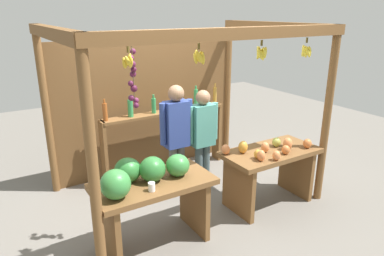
{
  "coord_description": "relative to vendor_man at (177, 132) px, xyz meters",
  "views": [
    {
      "loc": [
        -2.23,
        -3.85,
        2.46
      ],
      "look_at": [
        0.0,
        -0.21,
        1.04
      ],
      "focal_mm": 33.13,
      "sensor_mm": 36.0,
      "label": 1
    }
  ],
  "objects": [
    {
      "name": "ground_plane",
      "position": [
        0.09,
        -0.03,
        -0.93
      ],
      "size": [
        12.0,
        12.0,
        0.0
      ],
      "primitive_type": "plane",
      "color": "slate",
      "rests_on": "ground"
    },
    {
      "name": "vendor_man",
      "position": [
        0.0,
        0.0,
        0.0
      ],
      "size": [
        0.48,
        0.21,
        1.56
      ],
      "rotation": [
        0.0,
        0.0,
        -0.08
      ],
      "color": "#585D56",
      "rests_on": "ground"
    },
    {
      "name": "fruit_counter_right",
      "position": [
        0.91,
        -0.82,
        -0.35
      ],
      "size": [
        1.29,
        0.66,
        0.92
      ],
      "color": "brown",
      "rests_on": "ground"
    },
    {
      "name": "fruit_counter_left",
      "position": [
        -0.8,
        -0.82,
        -0.23
      ],
      "size": [
        1.29,
        0.67,
        1.05
      ],
      "color": "brown",
      "rests_on": "ground"
    },
    {
      "name": "bottle_shelf_unit",
      "position": [
        0.22,
        0.76,
        -0.14
      ],
      "size": [
        2.02,
        0.22,
        1.33
      ],
      "color": "brown",
      "rests_on": "ground"
    },
    {
      "name": "vendor_woman",
      "position": [
        0.38,
        -0.05,
        -0.07
      ],
      "size": [
        0.48,
        0.2,
        1.46
      ],
      "rotation": [
        0.0,
        0.0,
        0.12
      ],
      "color": "#475C60",
      "rests_on": "ground"
    },
    {
      "name": "market_stall",
      "position": [
        0.09,
        0.44,
        0.43
      ],
      "size": [
        3.15,
        2.22,
        2.31
      ],
      "color": "brown",
      "rests_on": "ground"
    }
  ]
}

